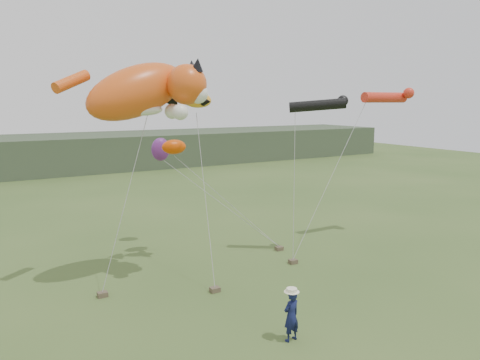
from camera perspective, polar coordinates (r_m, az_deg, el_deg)
name	(u,v)px	position (r m, az deg, el deg)	size (l,w,h in m)	color
ground	(287,326)	(17.66, 5.70, -17.32)	(120.00, 120.00, 0.00)	#385123
headland	(31,155)	(58.01, -24.09, 2.75)	(90.00, 13.00, 4.00)	#2D3D28
festival_attendant	(291,316)	(16.38, 6.26, -16.14)	(0.64, 0.42, 1.77)	#111741
sandbag_anchors	(197,285)	(20.90, -5.23, -12.60)	(14.40, 5.55, 0.21)	brown
cat_kite	(148,91)	(20.46, -11.19, 10.65)	(6.11, 3.26, 3.46)	#DA5115
fish_kite	(186,99)	(22.40, -6.58, 9.82)	(2.57, 1.69, 1.25)	#FFAB27
tube_kites	(363,100)	(26.67, 14.80, 9.45)	(8.59, 2.09, 1.36)	black
misc_kites	(166,148)	(25.17, -9.00, 3.84)	(1.27, 2.91, 1.33)	#DA4502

